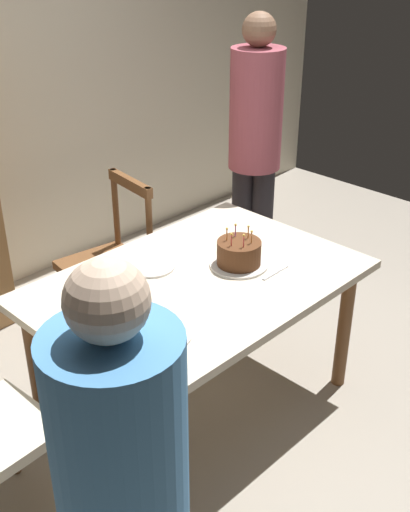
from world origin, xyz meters
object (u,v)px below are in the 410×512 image
object	(u,v)px
person_guest	(255,142)
plate_far_side	(152,266)
chair_spindle_back	(109,265)
person_celebrant	(125,512)
birthday_cake	(239,254)
dining_table	(198,295)
plate_near_celebrant	(165,335)

from	to	relation	value
person_guest	plate_far_side	bearing A→B (deg)	-162.56
plate_far_side	person_guest	bearing A→B (deg)	17.44
chair_spindle_back	person_celebrant	bearing A→B (deg)	-126.10
birthday_cake	person_guest	distance (m)	1.11
plate_far_side	person_celebrant	world-z (taller)	person_celebrant
plate_far_side	chair_spindle_back	xyz separation A→B (m)	(0.19, 0.60, -0.30)
dining_table	plate_far_side	distance (m)	0.26
person_celebrant	person_guest	bearing A→B (deg)	33.72
birthday_cake	person_guest	xyz separation A→B (m)	(0.87, 0.65, 0.20)
person_celebrant	chair_spindle_back	bearing A→B (deg)	53.90
plate_near_celebrant	person_guest	xyz separation A→B (m)	(1.51, 0.83, 0.26)
birthday_cake	person_celebrant	xyz separation A→B (m)	(-1.38, -0.85, 0.12)
person_guest	chair_spindle_back	bearing A→B (deg)	166.88
birthday_cake	person_celebrant	bearing A→B (deg)	-148.36
plate_far_side	person_celebrant	distance (m)	1.57
plate_far_side	person_celebrant	xyz separation A→B (m)	(-1.08, -1.13, 0.17)
person_guest	plate_near_celebrant	bearing A→B (deg)	-151.20
plate_near_celebrant	chair_spindle_back	world-z (taller)	chair_spindle_back
dining_table	birthday_cake	bearing A→B (deg)	-12.80
dining_table	person_guest	distance (m)	1.30
birthday_cake	chair_spindle_back	size ratio (longest dim) A/B	0.29
dining_table	chair_spindle_back	world-z (taller)	chair_spindle_back
plate_far_side	person_celebrant	size ratio (longest dim) A/B	0.14
dining_table	birthday_cake	size ratio (longest dim) A/B	5.39
plate_near_celebrant	person_guest	bearing A→B (deg)	28.80
dining_table	plate_far_side	bearing A→B (deg)	108.05
plate_near_celebrant	plate_far_side	bearing A→B (deg)	53.75
chair_spindle_back	person_celebrant	world-z (taller)	person_celebrant
dining_table	plate_near_celebrant	size ratio (longest dim) A/B	6.85
dining_table	chair_spindle_back	xyz separation A→B (m)	(0.11, 0.83, -0.20)
plate_far_side	person_guest	xyz separation A→B (m)	(1.17, 0.37, 0.26)
plate_near_celebrant	plate_far_side	world-z (taller)	same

